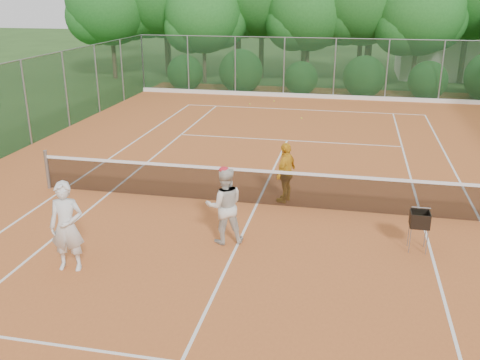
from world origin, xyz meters
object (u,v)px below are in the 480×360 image
(player_center_grp, at_px, (224,205))
(player_yellow, at_px, (286,172))
(player_white, at_px, (67,227))
(ball_hopper, at_px, (420,220))

(player_center_grp, height_order, player_yellow, player_center_grp)
(player_white, relative_size, ball_hopper, 2.08)
(player_white, height_order, player_center_grp, player_white)
(player_white, distance_m, ball_hopper, 7.21)
(player_center_grp, bearing_deg, player_white, -146.40)
(player_center_grp, relative_size, player_yellow, 1.10)
(player_white, distance_m, player_yellow, 5.83)
(player_white, height_order, player_yellow, player_white)
(player_white, distance_m, player_center_grp, 3.28)
(player_white, xyz_separation_m, ball_hopper, (6.85, 2.27, -0.22))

